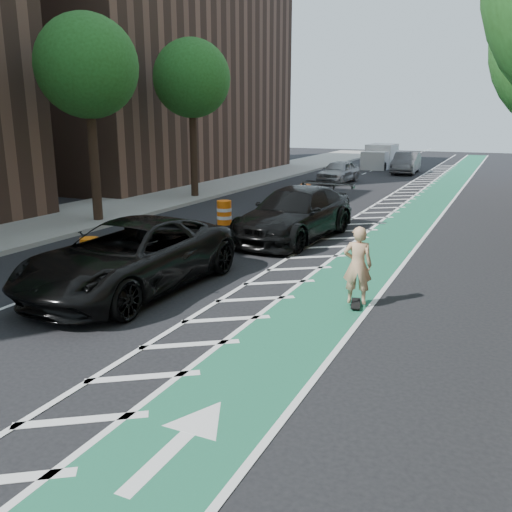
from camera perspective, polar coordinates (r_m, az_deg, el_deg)
The scene contains 18 objects.
ground at distance 10.90m, azimuth -13.75°, elevation -7.73°, with size 120.00×120.00×0.00m, color black.
bike_lane at distance 18.55m, azimuth 13.74°, elevation 1.51°, with size 2.00×90.00×0.01m, color #1B5E43.
buffer_strip at distance 18.89m, azimuth 9.29°, elevation 1.97°, with size 1.40×90.00×0.01m, color silver.
sidewalk_left at distance 24.23m, azimuth -16.61°, elevation 4.48°, with size 5.00×90.00×0.15m, color gray.
curb_left at distance 22.68m, azimuth -11.96°, elevation 4.13°, with size 0.12×90.00×0.16m, color gray.
building_left_far at distance 40.11m, azimuth -12.65°, elevation 21.29°, with size 14.00×22.00×18.00m, color brown.
tree_l_c at distance 21.41m, azimuth -18.10°, elevation 18.47°, with size 4.20×4.20×7.90m.
tree_l_d at distance 27.83m, azimuth -6.30°, elevation 17.99°, with size 4.20×4.20×7.90m.
skateboard at distance 12.08m, azimuth 10.45°, elevation -4.93°, with size 0.35×0.72×0.09m.
skateboarder at distance 11.82m, azimuth 10.65°, elevation -0.96°, with size 0.62×0.41×1.70m, color tan.
suv_near at distance 13.16m, azimuth -13.06°, elevation -0.00°, with size 2.77×6.00×1.67m, color black.
suv_far at distance 18.39m, azimuth 4.14°, elevation 4.47°, with size 2.38×5.86×1.70m, color black.
car_silver at distance 34.55m, azimuth 8.68°, elevation 8.79°, with size 1.64×4.07×1.39m, color #949599.
car_grey at distance 41.25m, azimuth 15.52°, elevation 9.43°, with size 1.60×4.60×1.52m, color #545559.
box_truck at distance 45.01m, azimuth 12.91°, elevation 10.10°, with size 2.10×4.50×1.86m.
barrel_a at distance 15.34m, azimuth -17.04°, elevation 0.15°, with size 0.64×0.64×0.87m.
barrel_b at distance 20.63m, azimuth -3.37°, elevation 4.46°, with size 0.70×0.70×0.95m.
barrel_c at distance 26.30m, azimuth 5.22°, elevation 6.52°, with size 0.64×0.64×0.88m.
Camera 1 is at (6.49, -7.76, 4.05)m, focal length 38.00 mm.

